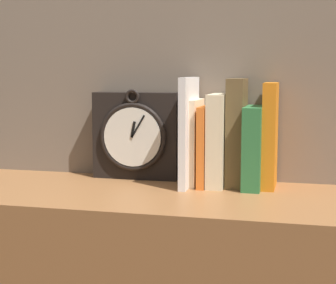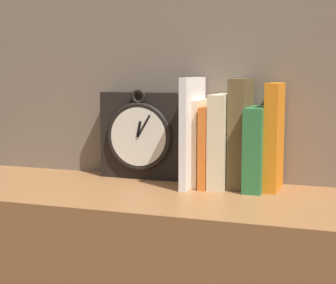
{
  "view_description": "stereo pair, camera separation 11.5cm",
  "coord_description": "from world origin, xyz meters",
  "views": [
    {
      "loc": [
        0.3,
        -1.18,
        1.22
      ],
      "look_at": [
        0.0,
        0.0,
        1.06
      ],
      "focal_mm": 60.0,
      "sensor_mm": 36.0,
      "label": 1
    },
    {
      "loc": [
        0.41,
        -1.15,
        1.22
      ],
      "look_at": [
        0.0,
        0.0,
        1.06
      ],
      "focal_mm": 60.0,
      "sensor_mm": 36.0,
      "label": 2
    }
  ],
  "objects": [
    {
      "name": "book_slot2_orange",
      "position": [
        0.06,
        0.11,
        1.04
      ],
      "size": [
        0.02,
        0.13,
        0.19
      ],
      "color": "orange",
      "rests_on": "bookshelf"
    },
    {
      "name": "wall_back",
      "position": [
        0.0,
        0.21,
        1.3
      ],
      "size": [
        6.0,
        0.05,
        2.6
      ],
      "color": "#756656",
      "rests_on": "ground_plane"
    },
    {
      "name": "book_slot0_white",
      "position": [
        0.03,
        0.1,
        1.08
      ],
      "size": [
        0.02,
        0.16,
        0.26
      ],
      "color": "white",
      "rests_on": "bookshelf"
    },
    {
      "name": "book_slot5_green",
      "position": [
        0.18,
        0.11,
        1.04
      ],
      "size": [
        0.04,
        0.14,
        0.19
      ],
      "color": "#2E713C",
      "rests_on": "bookshelf"
    },
    {
      "name": "book_slot1_cream",
      "position": [
        0.04,
        0.12,
        1.05
      ],
      "size": [
        0.01,
        0.12,
        0.2
      ],
      "color": "beige",
      "rests_on": "bookshelf"
    },
    {
      "name": "book_slot3_cream",
      "position": [
        0.09,
        0.11,
        1.06
      ],
      "size": [
        0.04,
        0.13,
        0.22
      ],
      "color": "beige",
      "rests_on": "bookshelf"
    },
    {
      "name": "book_slot6_orange",
      "position": [
        0.21,
        0.12,
        1.07
      ],
      "size": [
        0.03,
        0.11,
        0.24
      ],
      "color": "orange",
      "rests_on": "bookshelf"
    },
    {
      "name": "clock",
      "position": [
        -0.12,
        0.15,
        1.06
      ],
      "size": [
        0.22,
        0.06,
        0.23
      ],
      "color": "black",
      "rests_on": "bookshelf"
    },
    {
      "name": "book_slot4_brown",
      "position": [
        0.13,
        0.12,
        1.07
      ],
      "size": [
        0.04,
        0.11,
        0.25
      ],
      "color": "brown",
      "rests_on": "bookshelf"
    }
  ]
}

